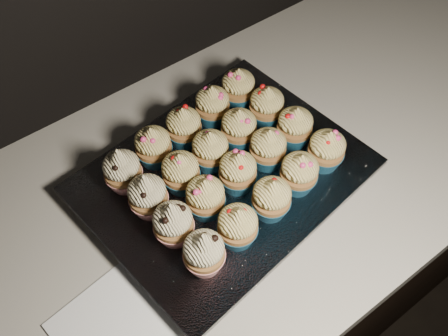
# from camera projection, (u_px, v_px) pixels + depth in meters

# --- Properties ---
(cabinet) EXTENTS (2.40, 0.60, 0.86)m
(cabinet) POSITION_uv_depth(u_px,v_px,m) (248.00, 267.00, 1.29)
(cabinet) COLOR black
(cabinet) RESTS_ON ground
(worktop) EXTENTS (2.44, 0.64, 0.04)m
(worktop) POSITION_uv_depth(u_px,v_px,m) (257.00, 165.00, 0.92)
(worktop) COLOR beige
(worktop) RESTS_ON cabinet
(napkin) EXTENTS (0.18, 0.18, 0.00)m
(napkin) POSITION_uv_depth(u_px,v_px,m) (117.00, 327.00, 0.73)
(napkin) COLOR white
(napkin) RESTS_ON worktop
(baking_tray) EXTENTS (0.45, 0.37, 0.02)m
(baking_tray) POSITION_uv_depth(u_px,v_px,m) (224.00, 181.00, 0.87)
(baking_tray) COLOR black
(baking_tray) RESTS_ON worktop
(foil_lining) EXTENTS (0.49, 0.41, 0.01)m
(foil_lining) POSITION_uv_depth(u_px,v_px,m) (224.00, 175.00, 0.85)
(foil_lining) COLOR silver
(foil_lining) RESTS_ON baking_tray
(cupcake_0) EXTENTS (0.06, 0.06, 0.10)m
(cupcake_0) POSITION_uv_depth(u_px,v_px,m) (204.00, 252.00, 0.72)
(cupcake_0) COLOR red
(cupcake_0) RESTS_ON foil_lining
(cupcake_1) EXTENTS (0.06, 0.06, 0.08)m
(cupcake_1) POSITION_uv_depth(u_px,v_px,m) (238.00, 226.00, 0.75)
(cupcake_1) COLOR #185474
(cupcake_1) RESTS_ON foil_lining
(cupcake_2) EXTENTS (0.06, 0.06, 0.08)m
(cupcake_2) POSITION_uv_depth(u_px,v_px,m) (271.00, 198.00, 0.77)
(cupcake_2) COLOR #185474
(cupcake_2) RESTS_ON foil_lining
(cupcake_3) EXTENTS (0.06, 0.06, 0.08)m
(cupcake_3) POSITION_uv_depth(u_px,v_px,m) (299.00, 173.00, 0.80)
(cupcake_3) COLOR #185474
(cupcake_3) RESTS_ON foil_lining
(cupcake_4) EXTENTS (0.06, 0.06, 0.08)m
(cupcake_4) POSITION_uv_depth(u_px,v_px,m) (326.00, 150.00, 0.83)
(cupcake_4) COLOR #185474
(cupcake_4) RESTS_ON foil_lining
(cupcake_5) EXTENTS (0.06, 0.06, 0.10)m
(cupcake_5) POSITION_uv_depth(u_px,v_px,m) (173.00, 223.00, 0.75)
(cupcake_5) COLOR red
(cupcake_5) RESTS_ON foil_lining
(cupcake_6) EXTENTS (0.06, 0.06, 0.08)m
(cupcake_6) POSITION_uv_depth(u_px,v_px,m) (205.00, 197.00, 0.78)
(cupcake_6) COLOR #185474
(cupcake_6) RESTS_ON foil_lining
(cupcake_7) EXTENTS (0.06, 0.06, 0.08)m
(cupcake_7) POSITION_uv_depth(u_px,v_px,m) (238.00, 171.00, 0.80)
(cupcake_7) COLOR #185474
(cupcake_7) RESTS_ON foil_lining
(cupcake_8) EXTENTS (0.06, 0.06, 0.08)m
(cupcake_8) POSITION_uv_depth(u_px,v_px,m) (268.00, 148.00, 0.83)
(cupcake_8) COLOR #185474
(cupcake_8) RESTS_ON foil_lining
(cupcake_9) EXTENTS (0.06, 0.06, 0.08)m
(cupcake_9) POSITION_uv_depth(u_px,v_px,m) (295.00, 126.00, 0.86)
(cupcake_9) COLOR #185474
(cupcake_9) RESTS_ON foil_lining
(cupcake_10) EXTENTS (0.06, 0.06, 0.10)m
(cupcake_10) POSITION_uv_depth(u_px,v_px,m) (148.00, 195.00, 0.77)
(cupcake_10) COLOR red
(cupcake_10) RESTS_ON foil_lining
(cupcake_11) EXTENTS (0.06, 0.06, 0.08)m
(cupcake_11) POSITION_uv_depth(u_px,v_px,m) (181.00, 172.00, 0.80)
(cupcake_11) COLOR #185474
(cupcake_11) RESTS_ON foil_lining
(cupcake_12) EXTENTS (0.06, 0.06, 0.08)m
(cupcake_12) POSITION_uv_depth(u_px,v_px,m) (210.00, 150.00, 0.83)
(cupcake_12) COLOR #185474
(cupcake_12) RESTS_ON foil_lining
(cupcake_13) EXTENTS (0.06, 0.06, 0.08)m
(cupcake_13) POSITION_uv_depth(u_px,v_px,m) (239.00, 128.00, 0.86)
(cupcake_13) COLOR #185474
(cupcake_13) RESTS_ON foil_lining
(cupcake_14) EXTENTS (0.06, 0.06, 0.08)m
(cupcake_14) POSITION_uv_depth(u_px,v_px,m) (267.00, 106.00, 0.89)
(cupcake_14) COLOR #185474
(cupcake_14) RESTS_ON foil_lining
(cupcake_15) EXTENTS (0.06, 0.06, 0.10)m
(cupcake_15) POSITION_uv_depth(u_px,v_px,m) (122.00, 170.00, 0.80)
(cupcake_15) COLOR red
(cupcake_15) RESTS_ON foil_lining
(cupcake_16) EXTENTS (0.06, 0.06, 0.08)m
(cupcake_16) POSITION_uv_depth(u_px,v_px,m) (153.00, 146.00, 0.83)
(cupcake_16) COLOR #185474
(cupcake_16) RESTS_ON foil_lining
(cupcake_17) EXTENTS (0.06, 0.06, 0.08)m
(cupcake_17) POSITION_uv_depth(u_px,v_px,m) (184.00, 127.00, 0.86)
(cupcake_17) COLOR #185474
(cupcake_17) RESTS_ON foil_lining
(cupcake_18) EXTENTS (0.06, 0.06, 0.08)m
(cupcake_18) POSITION_uv_depth(u_px,v_px,m) (212.00, 105.00, 0.89)
(cupcake_18) COLOR #185474
(cupcake_18) RESTS_ON foil_lining
(cupcake_19) EXTENTS (0.06, 0.06, 0.08)m
(cupcake_19) POSITION_uv_depth(u_px,v_px,m) (238.00, 88.00, 0.91)
(cupcake_19) COLOR #185474
(cupcake_19) RESTS_ON foil_lining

